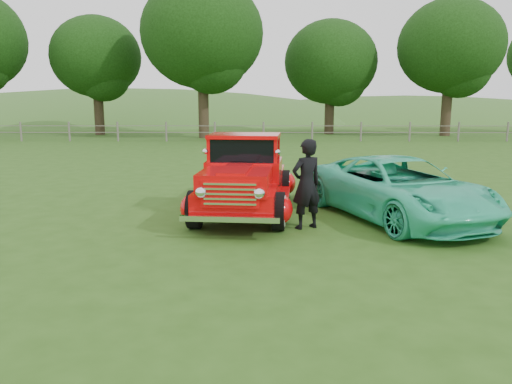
{
  "coord_description": "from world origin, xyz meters",
  "views": [
    {
      "loc": [
        -0.26,
        -8.86,
        2.51
      ],
      "look_at": [
        -0.33,
        1.2,
        0.65
      ],
      "focal_mm": 35.0,
      "sensor_mm": 36.0,
      "label": 1
    }
  ],
  "objects_px": {
    "tree_mid_west": "(96,57)",
    "man": "(306,184)",
    "tree_near_west": "(202,33)",
    "teal_sedan": "(399,189)",
    "tree_near_east": "(331,62)",
    "tree_mid_east": "(451,46)",
    "red_pickup": "(245,178)"
  },
  "relations": [
    {
      "from": "tree_near_west",
      "to": "tree_near_east",
      "type": "xyz_separation_m",
      "value": [
        9.0,
        4.0,
        -1.55
      ]
    },
    {
      "from": "tree_mid_west",
      "to": "red_pickup",
      "type": "distance_m",
      "value": 28.61
    },
    {
      "from": "tree_mid_west",
      "to": "teal_sedan",
      "type": "xyz_separation_m",
      "value": [
        14.7,
        -26.44,
        -4.89
      ]
    },
    {
      "from": "teal_sedan",
      "to": "man",
      "type": "distance_m",
      "value": 2.2
    },
    {
      "from": "red_pickup",
      "to": "man",
      "type": "xyz_separation_m",
      "value": [
        1.24,
        -1.42,
        0.09
      ]
    },
    {
      "from": "tree_near_west",
      "to": "teal_sedan",
      "type": "xyz_separation_m",
      "value": [
        6.7,
        -23.44,
        -6.13
      ]
    },
    {
      "from": "tree_mid_west",
      "to": "man",
      "type": "xyz_separation_m",
      "value": [
        12.66,
        -27.22,
        -4.66
      ]
    },
    {
      "from": "tree_near_west",
      "to": "red_pickup",
      "type": "xyz_separation_m",
      "value": [
        3.42,
        -22.8,
        -6.0
      ]
    },
    {
      "from": "red_pickup",
      "to": "teal_sedan",
      "type": "relative_size",
      "value": 1.07
    },
    {
      "from": "tree_near_west",
      "to": "red_pickup",
      "type": "relative_size",
      "value": 2.04
    },
    {
      "from": "man",
      "to": "tree_near_east",
      "type": "bearing_deg",
      "value": -126.68
    },
    {
      "from": "tree_mid_east",
      "to": "tree_near_east",
      "type": "bearing_deg",
      "value": 165.96
    },
    {
      "from": "tree_near_east",
      "to": "red_pickup",
      "type": "height_order",
      "value": "tree_near_east"
    },
    {
      "from": "tree_near_east",
      "to": "tree_mid_east",
      "type": "xyz_separation_m",
      "value": [
        8.0,
        -2.0,
        0.93
      ]
    },
    {
      "from": "teal_sedan",
      "to": "man",
      "type": "height_order",
      "value": "man"
    },
    {
      "from": "tree_near_west",
      "to": "teal_sedan",
      "type": "relative_size",
      "value": 2.18
    },
    {
      "from": "tree_mid_west",
      "to": "tree_mid_east",
      "type": "height_order",
      "value": "tree_mid_east"
    },
    {
      "from": "tree_near_west",
      "to": "red_pickup",
      "type": "bearing_deg",
      "value": -81.46
    },
    {
      "from": "tree_near_east",
      "to": "tree_mid_east",
      "type": "height_order",
      "value": "tree_mid_east"
    },
    {
      "from": "tree_mid_west",
      "to": "man",
      "type": "height_order",
      "value": "tree_mid_west"
    },
    {
      "from": "teal_sedan",
      "to": "tree_near_west",
      "type": "bearing_deg",
      "value": 85.32
    },
    {
      "from": "tree_mid_west",
      "to": "tree_near_west",
      "type": "relative_size",
      "value": 0.81
    },
    {
      "from": "tree_near_east",
      "to": "red_pickup",
      "type": "distance_m",
      "value": 27.73
    },
    {
      "from": "red_pickup",
      "to": "teal_sedan",
      "type": "height_order",
      "value": "red_pickup"
    },
    {
      "from": "tree_near_west",
      "to": "man",
      "type": "relative_size",
      "value": 5.86
    },
    {
      "from": "tree_near_west",
      "to": "red_pickup",
      "type": "distance_m",
      "value": 23.82
    },
    {
      "from": "tree_mid_west",
      "to": "tree_near_west",
      "type": "xyz_separation_m",
      "value": [
        8.0,
        -3.0,
        1.25
      ]
    },
    {
      "from": "tree_near_west",
      "to": "tree_near_east",
      "type": "bearing_deg",
      "value": 23.96
    },
    {
      "from": "tree_near_west",
      "to": "man",
      "type": "distance_m",
      "value": 25.36
    },
    {
      "from": "tree_mid_east",
      "to": "teal_sedan",
      "type": "xyz_separation_m",
      "value": [
        -10.3,
        -25.44,
        -5.51
      ]
    },
    {
      "from": "tree_mid_east",
      "to": "man",
      "type": "relative_size",
      "value": 5.31
    },
    {
      "from": "tree_mid_west",
      "to": "tree_near_east",
      "type": "relative_size",
      "value": 1.02
    }
  ]
}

